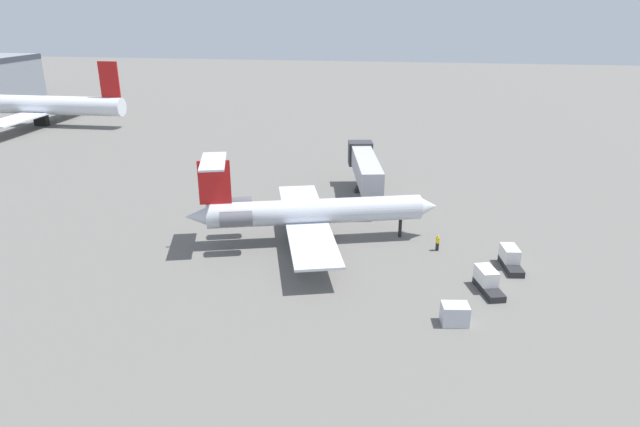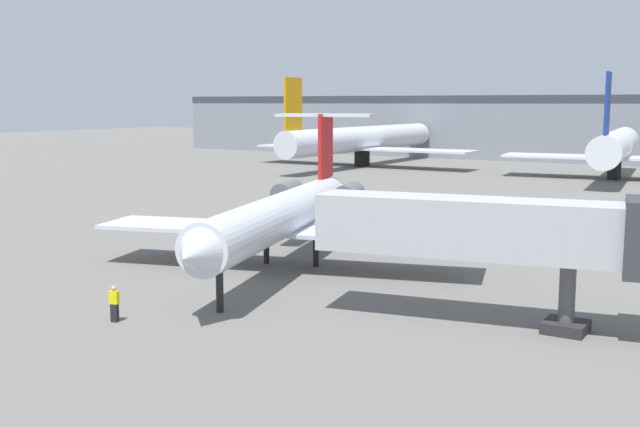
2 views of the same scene
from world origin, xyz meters
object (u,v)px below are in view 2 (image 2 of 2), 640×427
Objects in this scene: jet_bridge at (515,232)px; ground_crew_marshaller at (114,304)px; parked_airliner_west_mid at (615,147)px; parked_airliner_west_end at (362,139)px; regional_jet at (285,213)px.

jet_bridge is 9.50× the size of ground_crew_marshaller.
parked_airliner_west_end is at bearing 179.34° from parked_airliner_west_mid.
jet_bridge reaches higher than ground_crew_marshaller.
jet_bridge is 18.31m from ground_crew_marshaller.
regional_jet is 1.62× the size of jet_bridge.
jet_bridge is at bearing 29.53° from ground_crew_marshaller.
jet_bridge is 86.78m from parked_airliner_west_end.
ground_crew_marshaller is 87.47m from parked_airliner_west_end.
parked_airliner_west_mid reaches higher than parked_airliner_west_end.
parked_airliner_west_mid reaches higher than ground_crew_marshaller.
ground_crew_marshaller is at bearing -68.40° from parked_airliner_west_end.
jet_bridge is at bearing -82.09° from parked_airliner_west_mid.
parked_airliner_west_end reaches higher than regional_jet.
parked_airliner_west_end is 1.27× the size of parked_airliner_west_mid.
ground_crew_marshaller is 0.04× the size of parked_airliner_west_end.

